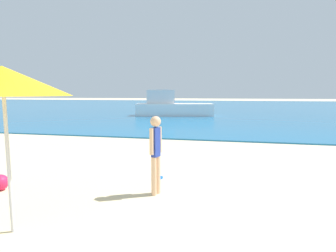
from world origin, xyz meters
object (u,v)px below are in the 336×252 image
Objects in this scene: boat_near at (172,107)px; beach_umbrella at (3,81)px; frisbee at (158,177)px; beach_ball at (0,182)px; person_standing at (156,150)px.

beach_umbrella is (1.77, -19.60, 1.30)m from boat_near.
beach_umbrella is at bearing -115.72° from frisbee.
boat_near is at bearing 90.76° from beach_ball.
person_standing is 18.07m from boat_near.
boat_near is at bearing 95.17° from beach_umbrella.
beach_ball is at bearing -153.17° from frisbee.
frisbee is (-0.23, 1.00, -0.85)m from person_standing.
beach_ball is (-2.90, -1.47, 0.15)m from frisbee.
beach_umbrella reaches higher than person_standing.
boat_near reaches higher than beach_ball.
beach_ball reaches higher than frisbee.
boat_near is 20.57× the size of beach_ball.
frisbee is at bearing 64.28° from beach_umbrella.
person_standing is 5.96× the size of frisbee.
person_standing is at bearing 49.16° from beach_umbrella.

